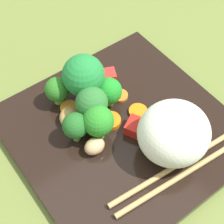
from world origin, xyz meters
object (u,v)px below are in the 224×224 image
Objects in this scene: broccoli_floret_5 at (57,90)px; chopstick_pair at (182,169)px; carrot_slice_2 at (69,108)px; rice_mound at (174,133)px; square_plate at (122,131)px.

broccoli_floret_5 reaches higher than chopstick_pair.
carrot_slice_2 is at bearing 115.24° from chopstick_pair.
rice_mound is 2.04× the size of broccoli_floret_5.
broccoli_floret_5 is at bearing 116.03° from square_plate.
chopstick_pair is (6.32, -16.74, -0.05)cm from carrot_slice_2.
broccoli_floret_5 reaches higher than carrot_slice_2.
rice_mound reaches higher than chopstick_pair.
chopstick_pair is at bearing -70.58° from broccoli_floret_5.
chopstick_pair is at bearing -77.43° from square_plate.
square_plate is 10.76cm from broccoli_floret_5.
square_plate is at bearing 114.85° from rice_mound.
carrot_slice_2 is 17.89cm from chopstick_pair.
square_plate is 8.46cm from rice_mound.
carrot_slice_2 is at bearing -80.94° from broccoli_floret_5.
carrot_slice_2 is at bearing 117.86° from rice_mound.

